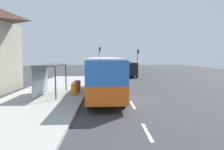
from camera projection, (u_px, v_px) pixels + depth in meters
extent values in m
cube|color=#38383A|center=(117.00, 80.00, 28.87)|extent=(56.00, 92.00, 0.04)
cube|color=#ADAAA3|center=(48.00, 96.00, 16.75)|extent=(6.20, 30.00, 0.18)
cube|color=silver|center=(147.00, 132.00, 8.98)|extent=(0.16, 2.20, 0.01)
cube|color=silver|center=(133.00, 105.00, 13.95)|extent=(0.16, 2.20, 0.01)
cube|color=silver|center=(126.00, 92.00, 18.93)|extent=(0.16, 2.20, 0.01)
cube|color=silver|center=(122.00, 84.00, 23.90)|extent=(0.16, 2.20, 0.01)
cube|color=silver|center=(119.00, 79.00, 28.88)|extent=(0.16, 2.20, 0.01)
cube|color=silver|center=(117.00, 76.00, 33.85)|extent=(0.16, 2.20, 0.01)
cube|color=silver|center=(116.00, 73.00, 38.83)|extent=(0.16, 2.20, 0.01)
cube|color=silver|center=(115.00, 71.00, 43.81)|extent=(0.16, 2.20, 0.01)
cube|color=orange|center=(105.00, 84.00, 16.84)|extent=(2.89, 11.08, 1.15)
cube|color=blue|center=(105.00, 68.00, 16.72)|extent=(2.89, 11.08, 1.45)
cube|color=silver|center=(105.00, 59.00, 16.64)|extent=(2.76, 10.86, 0.12)
cube|color=black|center=(103.00, 66.00, 22.14)|extent=(2.30, 0.20, 1.22)
cube|color=black|center=(90.00, 69.00, 16.15)|extent=(0.38, 8.58, 1.10)
cylinder|color=black|center=(93.00, 84.00, 20.70)|extent=(0.32, 1.01, 1.00)
cylinder|color=black|center=(115.00, 84.00, 20.84)|extent=(0.32, 1.01, 1.00)
cylinder|color=black|center=(89.00, 100.00, 13.15)|extent=(0.32, 1.01, 1.00)
cylinder|color=black|center=(123.00, 100.00, 13.29)|extent=(0.32, 1.01, 1.00)
cube|color=black|center=(129.00, 68.00, 32.88)|extent=(2.06, 5.22, 1.96)
cube|color=black|center=(129.00, 66.00, 32.85)|extent=(2.08, 3.14, 0.44)
cylinder|color=black|center=(137.00, 76.00, 31.02)|extent=(0.23, 0.68, 0.68)
cylinder|color=black|center=(125.00, 76.00, 30.95)|extent=(0.23, 0.68, 0.68)
cylinder|color=black|center=(133.00, 73.00, 35.00)|extent=(0.23, 0.68, 0.68)
cylinder|color=black|center=(123.00, 73.00, 34.93)|extent=(0.23, 0.68, 0.68)
cube|color=#B7B7BC|center=(124.00, 68.00, 45.32)|extent=(2.06, 4.50, 0.60)
cube|color=black|center=(123.00, 65.00, 45.46)|extent=(1.72, 2.47, 0.60)
cylinder|color=black|center=(128.00, 70.00, 43.93)|extent=(0.24, 0.65, 0.64)
cylinder|color=black|center=(121.00, 70.00, 43.79)|extent=(0.24, 0.65, 0.64)
cylinder|color=black|center=(126.00, 69.00, 46.90)|extent=(0.24, 0.65, 0.64)
cylinder|color=black|center=(119.00, 69.00, 46.76)|extent=(0.24, 0.65, 0.64)
cylinder|color=orange|center=(74.00, 89.00, 16.64)|extent=(0.52, 0.52, 0.95)
cylinder|color=red|center=(75.00, 88.00, 17.33)|extent=(0.52, 0.52, 0.95)
cylinder|color=blue|center=(77.00, 86.00, 18.03)|extent=(0.52, 0.52, 0.95)
cylinder|color=yellow|center=(78.00, 85.00, 18.73)|extent=(0.52, 0.52, 0.95)
cylinder|color=#2D2D2D|center=(137.00, 60.00, 45.36)|extent=(0.14, 0.14, 4.88)
cube|color=black|center=(138.00, 51.00, 45.19)|extent=(0.24, 0.28, 0.84)
sphere|color=#360606|center=(139.00, 50.00, 45.16)|extent=(0.16, 0.16, 0.16)
sphere|color=#3C2C03|center=(139.00, 51.00, 45.19)|extent=(0.16, 0.16, 0.16)
sphere|color=green|center=(139.00, 53.00, 45.22)|extent=(0.16, 0.16, 0.16)
cylinder|color=#2D2D2D|center=(99.00, 59.00, 45.90)|extent=(0.14, 0.14, 5.38)
cube|color=black|center=(100.00, 49.00, 45.70)|extent=(0.24, 0.28, 0.84)
sphere|color=red|center=(101.00, 48.00, 45.68)|extent=(0.16, 0.16, 0.16)
sphere|color=#3C2C03|center=(101.00, 49.00, 45.70)|extent=(0.16, 0.16, 0.16)
sphere|color=black|center=(101.00, 50.00, 45.73)|extent=(0.16, 0.16, 0.16)
cube|color=#4C4C51|center=(50.00, 65.00, 16.45)|extent=(1.80, 4.00, 0.10)
cube|color=#8CA5B2|center=(40.00, 80.00, 16.54)|extent=(0.06, 3.80, 2.30)
cylinder|color=#4C4C51|center=(55.00, 83.00, 14.70)|extent=(0.10, 0.10, 2.44)
cylinder|color=#4C4C51|center=(66.00, 77.00, 18.48)|extent=(0.10, 0.10, 2.44)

